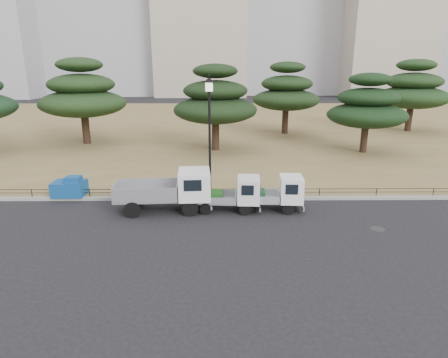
{
  "coord_description": "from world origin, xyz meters",
  "views": [
    {
      "loc": [
        -0.15,
        -15.77,
        6.51
      ],
      "look_at": [
        0.0,
        2.0,
        1.3
      ],
      "focal_mm": 30.0,
      "sensor_mm": 36.0,
      "label": 1
    }
  ],
  "objects_px": {
    "truck_kei_front": "(232,194)",
    "tarp_pile": "(70,188)",
    "truck_large": "(169,189)",
    "truck_kei_rear": "(274,193)",
    "street_lamp": "(209,118)"
  },
  "relations": [
    {
      "from": "truck_kei_rear",
      "to": "tarp_pile",
      "type": "height_order",
      "value": "truck_kei_rear"
    },
    {
      "from": "truck_large",
      "to": "street_lamp",
      "type": "distance_m",
      "value": 4.08
    },
    {
      "from": "truck_kei_rear",
      "to": "street_lamp",
      "type": "bearing_deg",
      "value": 154.54
    },
    {
      "from": "tarp_pile",
      "to": "truck_kei_front",
      "type": "bearing_deg",
      "value": -12.45
    },
    {
      "from": "truck_kei_rear",
      "to": "truck_large",
      "type": "bearing_deg",
      "value": -175.6
    },
    {
      "from": "truck_kei_rear",
      "to": "street_lamp",
      "type": "relative_size",
      "value": 0.54
    },
    {
      "from": "truck_large",
      "to": "truck_kei_rear",
      "type": "relative_size",
      "value": 1.4
    },
    {
      "from": "truck_kei_front",
      "to": "tarp_pile",
      "type": "height_order",
      "value": "truck_kei_front"
    },
    {
      "from": "truck_large",
      "to": "truck_kei_front",
      "type": "xyz_separation_m",
      "value": [
        2.99,
        -0.03,
        -0.26
      ]
    },
    {
      "from": "tarp_pile",
      "to": "truck_kei_rear",
      "type": "bearing_deg",
      "value": -9.69
    },
    {
      "from": "street_lamp",
      "to": "tarp_pile",
      "type": "bearing_deg",
      "value": 179.67
    },
    {
      "from": "truck_kei_front",
      "to": "truck_kei_rear",
      "type": "distance_m",
      "value": 2.01
    },
    {
      "from": "truck_kei_front",
      "to": "truck_kei_rear",
      "type": "height_order",
      "value": "truck_kei_rear"
    },
    {
      "from": "truck_large",
      "to": "street_lamp",
      "type": "xyz_separation_m",
      "value": [
        1.89,
        1.8,
        3.14
      ]
    },
    {
      "from": "truck_kei_front",
      "to": "street_lamp",
      "type": "bearing_deg",
      "value": 124.65
    }
  ]
}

